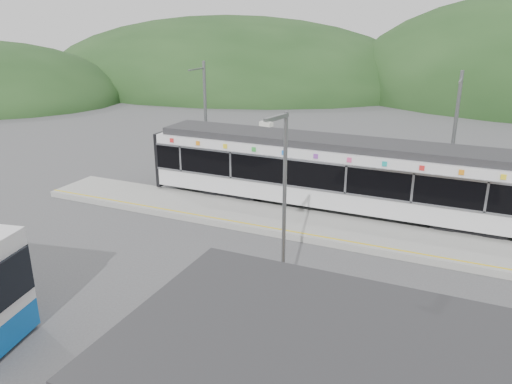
% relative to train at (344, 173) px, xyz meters
% --- Properties ---
extents(ground, '(120.00, 120.00, 0.00)m').
position_rel_train_xyz_m(ground, '(-2.26, -6.00, -2.06)').
color(ground, '#4C4C4F').
rests_on(ground, ground).
extents(hills, '(146.00, 149.00, 26.00)m').
position_rel_train_xyz_m(hills, '(3.93, -0.71, -2.06)').
color(hills, '#1E3D19').
rests_on(hills, ground).
extents(platform, '(26.00, 3.20, 0.30)m').
position_rel_train_xyz_m(platform, '(-2.26, -2.70, -1.91)').
color(platform, '#9E9E99').
rests_on(platform, ground).
extents(yellow_line, '(26.00, 0.10, 0.01)m').
position_rel_train_xyz_m(yellow_line, '(-2.26, -4.00, -1.76)').
color(yellow_line, yellow).
rests_on(yellow_line, platform).
extents(train, '(20.44, 3.01, 3.74)m').
position_rel_train_xyz_m(train, '(0.00, 0.00, 0.00)').
color(train, black).
rests_on(train, ground).
extents(catenary_mast_west, '(0.18, 1.80, 7.00)m').
position_rel_train_xyz_m(catenary_mast_west, '(-9.26, 2.56, 1.58)').
color(catenary_mast_west, slate).
rests_on(catenary_mast_west, ground).
extents(catenary_mast_east, '(0.18, 1.80, 7.00)m').
position_rel_train_xyz_m(catenary_mast_east, '(4.74, 2.56, 1.58)').
color(catenary_mast_east, slate).
rests_on(catenary_mast_east, ground).
extents(lamp_post, '(0.38, 1.20, 6.77)m').
position_rel_train_xyz_m(lamp_post, '(0.67, -10.14, 1.96)').
color(lamp_post, slate).
rests_on(lamp_post, ground).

